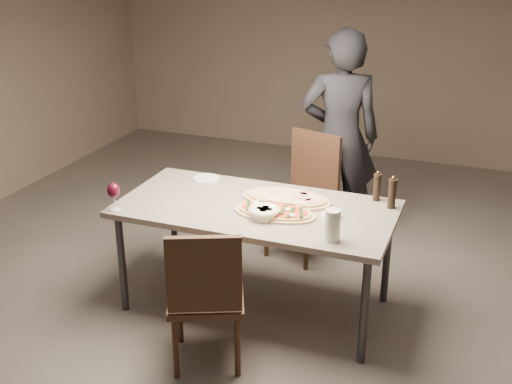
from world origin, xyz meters
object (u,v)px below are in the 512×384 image
(dining_table, at_px, (256,214))
(carafe, at_px, (333,225))
(bread_basket, at_px, (264,212))
(pepper_mill_left, at_px, (392,193))
(ham_pizza, at_px, (287,198))
(diner, at_px, (340,138))
(chair_far, at_px, (307,188))
(chair_near, at_px, (205,292))
(zucchini_pizza, at_px, (275,212))

(dining_table, bearing_deg, carafe, -27.85)
(bread_basket, relative_size, pepper_mill_left, 0.91)
(ham_pizza, bearing_deg, carafe, -62.61)
(diner, bearing_deg, bread_basket, 65.55)
(bread_basket, xyz_separation_m, chair_far, (-0.04, 1.09, -0.25))
(ham_pizza, xyz_separation_m, carafe, (0.44, -0.48, 0.08))
(dining_table, bearing_deg, bread_basket, -54.03)
(carafe, height_order, diner, diner)
(dining_table, xyz_separation_m, diner, (0.24, 1.26, 0.18))
(ham_pizza, bearing_deg, diner, 70.41)
(pepper_mill_left, xyz_separation_m, chair_near, (-0.85, -1.03, -0.34))
(carafe, xyz_separation_m, diner, (-0.35, 1.57, 0.03))
(carafe, bearing_deg, chair_far, 112.50)
(bread_basket, bearing_deg, carafe, -17.83)
(zucchini_pizza, bearing_deg, chair_far, 84.43)
(diner, bearing_deg, carafe, 83.20)
(bread_basket, bearing_deg, chair_near, -103.46)
(bread_basket, relative_size, chair_near, 0.22)
(zucchini_pizza, xyz_separation_m, bread_basket, (-0.04, -0.08, 0.03))
(ham_pizza, bearing_deg, dining_table, -147.51)
(dining_table, xyz_separation_m, chair_far, (0.08, 0.93, -0.15))
(pepper_mill_left, bearing_deg, zucchini_pizza, -151.84)
(pepper_mill_left, bearing_deg, chair_near, -129.66)
(bread_basket, relative_size, carafe, 1.04)
(pepper_mill_left, distance_m, chair_near, 1.38)
(carafe, xyz_separation_m, chair_far, (-0.52, 1.24, -0.30))
(chair_near, bearing_deg, pepper_mill_left, 26.88)
(carafe, xyz_separation_m, chair_near, (-0.62, -0.43, -0.33))
(chair_near, distance_m, diner, 2.05)
(bread_basket, bearing_deg, chair_far, 92.11)
(zucchini_pizza, distance_m, diner, 1.34)
(diner, bearing_deg, ham_pizza, 66.02)
(chair_near, xyz_separation_m, diner, (0.27, 2.00, 0.36))
(ham_pizza, height_order, chair_far, chair_far)
(pepper_mill_left, bearing_deg, dining_table, -160.99)
(zucchini_pizza, xyz_separation_m, pepper_mill_left, (0.67, 0.36, 0.09))
(pepper_mill_left, xyz_separation_m, chair_far, (-0.75, 0.65, -0.31))
(chair_near, bearing_deg, carafe, 11.63)
(chair_near, bearing_deg, ham_pizza, 55.45)
(dining_table, height_order, carafe, carafe)
(chair_far, distance_m, diner, 0.49)
(zucchini_pizza, relative_size, chair_near, 0.59)
(bread_basket, distance_m, chair_near, 0.66)
(carafe, bearing_deg, chair_near, -144.91)
(zucchini_pizza, bearing_deg, chair_near, -115.10)
(bread_basket, bearing_deg, dining_table, 125.97)
(ham_pizza, distance_m, chair_near, 0.96)
(bread_basket, distance_m, diner, 1.42)
(dining_table, height_order, chair_far, chair_far)
(ham_pizza, xyz_separation_m, diner, (0.09, 1.09, 0.11))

